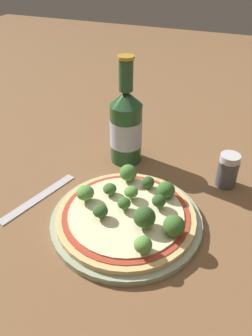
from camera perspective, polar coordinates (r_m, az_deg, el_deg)
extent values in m
plane|color=brown|center=(0.59, 1.80, -8.77)|extent=(3.00, 3.00, 0.00)
cylinder|color=#93A384|center=(0.58, 0.05, -9.01)|extent=(0.26, 0.26, 0.01)
cylinder|color=tan|center=(0.57, 0.00, -8.35)|extent=(0.24, 0.24, 0.01)
cylinder|color=#A83823|center=(0.57, 0.00, -7.93)|extent=(0.22, 0.22, 0.00)
cylinder|color=beige|center=(0.57, 0.00, -7.83)|extent=(0.20, 0.20, 0.00)
cylinder|color=#7A9E5B|center=(0.57, 5.68, -6.53)|extent=(0.01, 0.01, 0.01)
ellipsoid|color=#2D5123|center=(0.57, 5.74, -5.70)|extent=(0.02, 0.02, 0.02)
cylinder|color=#7A9E5B|center=(0.60, -2.82, -4.32)|extent=(0.01, 0.01, 0.01)
ellipsoid|color=#386628|center=(0.59, -2.85, -3.64)|extent=(0.02, 0.02, 0.02)
cylinder|color=#7A9E5B|center=(0.57, -0.33, -6.91)|extent=(0.01, 0.01, 0.01)
ellipsoid|color=#386628|center=(0.56, -0.33, -6.14)|extent=(0.02, 0.02, 0.02)
cylinder|color=#7A9E5B|center=(0.60, 6.89, -4.63)|extent=(0.01, 0.01, 0.01)
ellipsoid|color=#386628|center=(0.59, 6.97, -3.78)|extent=(0.03, 0.03, 0.03)
cylinder|color=#7A9E5B|center=(0.62, 4.05, -3.23)|extent=(0.01, 0.01, 0.01)
ellipsoid|color=#2D5123|center=(0.61, 4.09, -2.51)|extent=(0.02, 0.02, 0.02)
cylinder|color=#7A9E5B|center=(0.53, 8.25, -10.88)|extent=(0.01, 0.01, 0.01)
ellipsoid|color=#386628|center=(0.52, 8.37, -9.90)|extent=(0.03, 0.03, 0.03)
cylinder|color=#7A9E5B|center=(0.55, -4.44, -8.26)|extent=(0.01, 0.01, 0.01)
ellipsoid|color=#2D5123|center=(0.55, -4.49, -7.48)|extent=(0.03, 0.03, 0.02)
cylinder|color=#7A9E5B|center=(0.50, 2.94, -14.00)|extent=(0.01, 0.01, 0.01)
ellipsoid|color=#568E3D|center=(0.50, 2.98, -13.18)|extent=(0.03, 0.03, 0.03)
cylinder|color=#7A9E5B|center=(0.59, -7.04, -5.24)|extent=(0.01, 0.01, 0.01)
ellipsoid|color=#568E3D|center=(0.58, -7.13, -4.30)|extent=(0.03, 0.03, 0.02)
cylinder|color=#7A9E5B|center=(0.59, 0.89, -4.96)|extent=(0.01, 0.01, 0.01)
ellipsoid|color=#568E3D|center=(0.58, 0.90, -4.17)|extent=(0.03, 0.03, 0.02)
cylinder|color=#7A9E5B|center=(0.54, 3.18, -9.70)|extent=(0.01, 0.01, 0.01)
ellipsoid|color=#2D5123|center=(0.53, 3.24, -8.53)|extent=(0.04, 0.04, 0.03)
cylinder|color=#7A9E5B|center=(0.63, 0.38, -1.79)|extent=(0.01, 0.01, 0.01)
ellipsoid|color=#477A33|center=(0.62, 0.39, -0.81)|extent=(0.03, 0.03, 0.03)
cylinder|color=#234C28|center=(0.71, 0.00, 6.04)|extent=(0.07, 0.07, 0.13)
cylinder|color=#B2BCD1|center=(0.71, 0.00, 6.23)|extent=(0.07, 0.07, 0.06)
cone|color=#234C28|center=(0.67, 0.00, 12.12)|extent=(0.07, 0.07, 0.03)
cylinder|color=#234C28|center=(0.66, 0.00, 15.86)|extent=(0.03, 0.03, 0.06)
cylinder|color=#B7892D|center=(0.65, 0.00, 18.73)|extent=(0.03, 0.03, 0.01)
cylinder|color=#4C4C51|center=(0.68, 17.18, -0.85)|extent=(0.04, 0.04, 0.06)
cylinder|color=silver|center=(0.66, 17.70, 1.64)|extent=(0.04, 0.04, 0.01)
cube|color=#B2B2B7|center=(0.65, -14.97, -4.97)|extent=(0.06, 0.17, 0.00)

